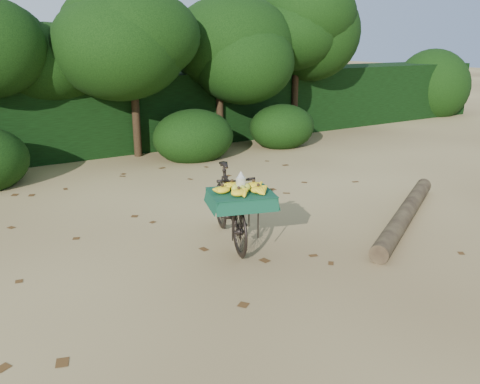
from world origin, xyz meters
TOP-DOWN VIEW (x-y plane):
  - ground at (0.00, 0.00)m, footprint 80.00×80.00m
  - vendor_bicycle at (-0.35, -0.41)m, footprint 1.12×1.89m
  - fallen_log at (2.31, -1.13)m, footprint 3.11×1.95m
  - hedge_backdrop at (0.00, 6.30)m, footprint 26.00×1.80m
  - tree_row at (-0.65, 5.50)m, footprint 14.50×2.00m
  - bush_clumps at (0.50, 4.30)m, footprint 8.80×1.70m
  - leaf_litter at (0.00, 0.65)m, footprint 7.00×7.30m

SIDE VIEW (x-z plane):
  - ground at x=0.00m, z-range 0.00..0.00m
  - leaf_litter at x=0.00m, z-range 0.00..0.01m
  - fallen_log at x=2.31m, z-range 0.00..0.25m
  - bush_clumps at x=0.50m, z-range 0.00..0.90m
  - vendor_bicycle at x=-0.35m, z-range 0.01..1.07m
  - hedge_backdrop at x=0.00m, z-range 0.00..1.80m
  - tree_row at x=-0.65m, z-range 0.00..4.00m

